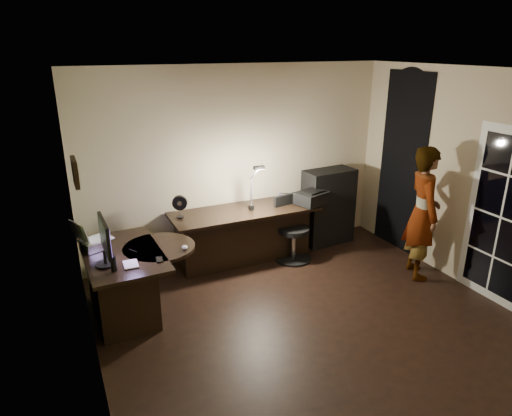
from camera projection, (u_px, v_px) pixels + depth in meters
name	position (u px, v px, depth m)	size (l,w,h in m)	color
floor	(306.00, 317.00, 5.22)	(4.50, 4.00, 0.01)	black
ceiling	(317.00, 70.00, 4.30)	(4.50, 4.00, 0.01)	silver
wall_back	(238.00, 163.00, 6.47)	(4.50, 0.01, 2.70)	tan
wall_front	(467.00, 296.00, 3.04)	(4.50, 0.01, 2.70)	tan
wall_left	(83.00, 242.00, 3.87)	(0.01, 4.00, 2.70)	tan
wall_right	(468.00, 180.00, 5.64)	(0.01, 4.00, 2.70)	tan
green_wall_overlay	(84.00, 242.00, 3.88)	(0.00, 4.00, 2.70)	#4E602C
arched_doorway	(402.00, 163.00, 6.64)	(0.01, 0.90, 2.60)	black
french_door	(501.00, 217.00, 5.27)	(0.02, 0.92, 2.10)	white
framed_picture	(75.00, 172.00, 4.10)	(0.04, 0.30, 0.25)	black
desk_left	(126.00, 283.00, 5.17)	(0.82, 1.33, 0.76)	black
desk_right	(245.00, 236.00, 6.43)	(2.07, 0.72, 0.78)	black
cabinet	(328.00, 207.00, 7.01)	(0.77, 0.39, 1.16)	black
laptop_stand	(94.00, 245.00, 5.09)	(0.25, 0.21, 0.10)	silver
laptop	(95.00, 230.00, 5.04)	(0.34, 0.32, 0.24)	silver
monitor	(104.00, 249.00, 4.69)	(0.11, 0.55, 0.36)	black
mouse	(185.00, 247.00, 5.11)	(0.06, 0.10, 0.04)	silver
phone	(159.00, 259.00, 4.86)	(0.07, 0.13, 0.01)	black
pen	(133.00, 251.00, 5.06)	(0.01, 0.13, 0.01)	black
speaker	(114.00, 263.00, 4.60)	(0.06, 0.06, 0.16)	black
notepad	(131.00, 264.00, 4.75)	(0.14, 0.20, 0.01)	silver
desk_fan	(180.00, 206.00, 5.95)	(0.20, 0.11, 0.30)	black
headphones	(285.00, 196.00, 6.71)	(0.20, 0.08, 0.09)	navy
printer	(312.00, 197.00, 6.49)	(0.43, 0.33, 0.19)	black
desk_lamp	(251.00, 184.00, 6.16)	(0.17, 0.33, 0.72)	black
office_chair	(294.00, 230.00, 6.44)	(0.52, 0.52, 0.93)	black
person	(423.00, 213.00, 5.88)	(0.63, 0.42, 1.76)	#D8A88C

